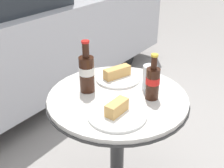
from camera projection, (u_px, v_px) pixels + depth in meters
bistro_table at (117, 130)px, 1.41m from camera, size 0.67×0.67×0.71m
cola_bottle_left at (153, 82)px, 1.25m from camera, size 0.06×0.06×0.22m
cola_bottle_right at (87, 72)px, 1.31m from camera, size 0.07×0.07×0.25m
drinking_glass at (149, 79)px, 1.34m from camera, size 0.07×0.07×0.12m
lunch_plate_near at (118, 76)px, 1.45m from camera, size 0.23×0.23×0.07m
lunch_plate_far at (117, 113)px, 1.16m from camera, size 0.25×0.25×0.07m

